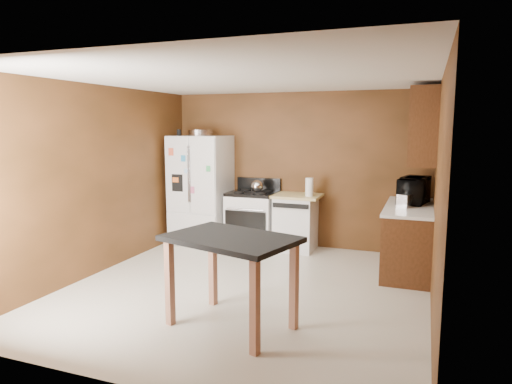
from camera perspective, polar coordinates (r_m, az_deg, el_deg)
The scene contains 18 objects.
floor at distance 5.65m, azimuth -1.32°, elevation -12.04°, with size 4.50×4.50×0.00m, color beige.
ceiling at distance 5.33m, azimuth -1.41°, elevation 14.08°, with size 4.50×4.50×0.00m, color white.
wall_back at distance 7.47m, azimuth 5.08°, elevation 2.76°, with size 4.20×4.20×0.00m, color brown.
wall_front at distance 3.39m, azimuth -15.70°, elevation -4.11°, with size 4.20×4.20×0.00m, color brown.
wall_left at distance 6.43m, azimuth -19.03°, elevation 1.46°, with size 4.50×4.50×0.00m, color brown.
wall_right at distance 4.97m, azimuth 21.73°, elevation -0.54°, with size 4.50×4.50×0.00m, color brown.
roasting_pan at distance 7.71m, azimuth -6.95°, elevation 7.37°, with size 0.40×0.40×0.10m, color silver.
pen_cup at distance 7.73m, azimuth -9.62°, elevation 7.34°, with size 0.07×0.07×0.11m, color black.
kettle at distance 7.32m, azimuth 0.12°, elevation 0.70°, with size 0.20×0.20×0.20m, color silver.
paper_towel at distance 7.03m, azimuth 6.68°, elevation 0.61°, with size 0.12×0.12×0.28m, color white.
green_canister at distance 7.17m, azimuth 6.61°, elevation 0.11°, with size 0.11×0.11×0.12m, color #46B661.
toaster at distance 6.33m, azimuth 18.17°, elevation -1.01°, with size 0.15×0.24×0.17m, color silver.
microwave at distance 6.67m, azimuth 19.13°, elevation 0.07°, with size 0.59×0.40×0.33m, color black.
refrigerator at distance 7.72m, azimuth -6.90°, elevation 0.30°, with size 0.90×0.80×1.80m.
gas_range at distance 7.48m, azimuth -0.40°, elevation -3.31°, with size 0.76×0.68×1.10m.
dishwasher at distance 7.28m, azimuth 4.98°, elevation -3.73°, with size 0.78×0.63×0.89m.
right_cabinets at distance 6.48m, azimuth 19.02°, elevation -1.54°, with size 0.63×1.58×2.45m.
island at distance 4.44m, azimuth -3.15°, elevation -7.32°, with size 1.39×1.11×0.91m.
Camera 1 is at (1.98, -4.92, 1.96)m, focal length 32.00 mm.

